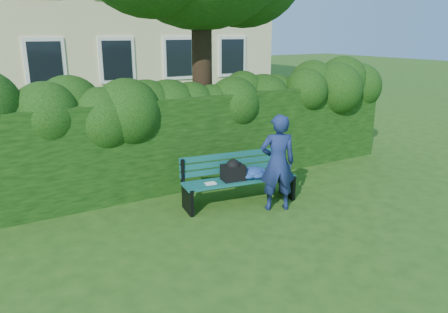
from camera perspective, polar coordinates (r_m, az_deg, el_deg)
ground at (r=7.25m, az=2.46°, el=-8.37°), size 80.00×80.00×0.00m
hedge at (r=8.77m, az=-5.38°, el=2.18°), size 10.00×1.00×1.80m
park_bench at (r=7.80m, az=2.16°, el=-2.55°), size 2.11×0.85×0.89m
man_reading at (r=7.48m, az=7.01°, el=-0.82°), size 0.72×0.61×1.68m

